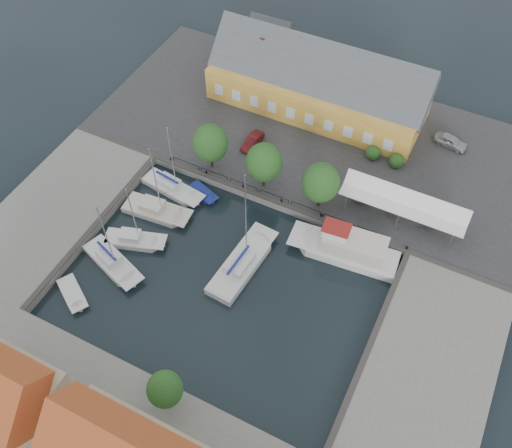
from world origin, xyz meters
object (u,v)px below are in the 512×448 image
(launch_nw, at_px, (203,194))
(west_boat_a, at_px, (172,189))
(trawler, at_px, (348,250))
(west_boat_b, at_px, (156,211))
(tent_canopy, at_px, (405,202))
(car_red, at_px, (252,141))
(warehouse, at_px, (315,83))
(car_silver, at_px, (451,141))
(center_sailboat, at_px, (242,265))
(west_boat_c, at_px, (134,241))
(west_boat_d, at_px, (112,263))
(launch_sw, at_px, (73,294))

(launch_nw, bearing_deg, west_boat_a, -163.47)
(trawler, xyz_separation_m, west_boat_b, (-22.06, -4.30, -0.76))
(tent_canopy, relative_size, trawler, 1.12)
(tent_canopy, height_order, car_red, tent_canopy)
(warehouse, distance_m, west_boat_a, 23.49)
(west_boat_b, bearing_deg, car_silver, 42.27)
(car_red, relative_size, west_boat_b, 0.35)
(center_sailboat, bearing_deg, car_silver, 60.95)
(car_red, distance_m, center_sailboat, 17.92)
(car_silver, distance_m, west_boat_c, 40.70)
(car_red, bearing_deg, west_boat_b, -107.44)
(tent_canopy, relative_size, car_red, 3.57)
(west_boat_c, distance_m, launch_nw, 10.18)
(trawler, distance_m, west_boat_a, 22.26)
(west_boat_b, bearing_deg, west_boat_d, -91.84)
(west_boat_b, height_order, west_boat_c, west_boat_b)
(car_silver, height_order, west_boat_a, west_boat_a)
(launch_nw, bearing_deg, trawler, -1.85)
(warehouse, height_order, west_boat_a, warehouse)
(west_boat_c, bearing_deg, launch_nw, 71.27)
(trawler, relative_size, west_boat_c, 1.29)
(car_silver, bearing_deg, west_boat_c, 146.65)
(west_boat_a, xyz_separation_m, launch_sw, (-1.54, -17.12, -0.18))
(tent_canopy, distance_m, west_boat_d, 32.58)
(car_silver, xyz_separation_m, car_red, (-22.27, -11.05, -0.08))
(west_boat_b, bearing_deg, center_sailboat, -10.49)
(car_red, bearing_deg, tent_canopy, -4.83)
(car_red, bearing_deg, west_boat_c, -102.00)
(warehouse, bearing_deg, launch_sw, -105.79)
(center_sailboat, distance_m, trawler, 11.69)
(car_red, height_order, west_boat_c, west_boat_c)
(warehouse, xyz_separation_m, west_boat_a, (-9.29, -21.17, -4.16))
(west_boat_b, distance_m, launch_sw, 13.41)
(west_boat_c, bearing_deg, car_silver, 47.38)
(west_boat_d, bearing_deg, west_boat_c, 82.94)
(car_silver, xyz_separation_m, west_boat_b, (-27.71, -25.19, -1.47))
(trawler, relative_size, launch_sw, 2.48)
(warehouse, relative_size, west_boat_a, 2.59)
(warehouse, height_order, launch_nw, warehouse)
(launch_sw, bearing_deg, west_boat_b, 82.63)
(west_boat_b, relative_size, launch_sw, 2.23)
(center_sailboat, bearing_deg, west_boat_b, 169.51)
(tent_canopy, bearing_deg, center_sailboat, -134.61)
(center_sailboat, height_order, west_boat_a, center_sailboat)
(car_silver, bearing_deg, car_red, 125.66)
(west_boat_b, xyz_separation_m, west_boat_c, (0.17, -4.74, 0.00))
(car_red, bearing_deg, center_sailboat, -63.33)
(launch_nw, bearing_deg, car_silver, 39.89)
(warehouse, height_order, trawler, warehouse)
(west_boat_a, xyz_separation_m, launch_nw, (3.62, 1.07, -0.18))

